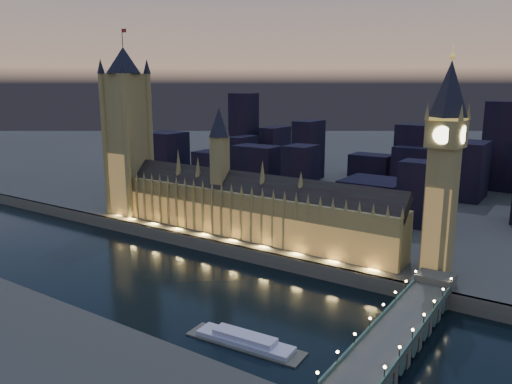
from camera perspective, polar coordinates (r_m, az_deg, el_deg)
The scene contains 9 objects.
ground_plane at distance 265.16m, azimuth -7.65°, elevation -10.04°, with size 2000.00×2000.00×0.00m, color black.
north_bank at distance 727.87m, azimuth 20.53°, elevation 3.88°, with size 2000.00×960.00×8.00m, color #3C3E38.
embankment_wall at distance 293.56m, azimuth -2.35°, elevation -6.87°, with size 2000.00×2.50×8.00m, color #4B544D.
palace_of_westminster at distance 307.84m, azimuth -1.31°, elevation -1.61°, with size 202.00×23.54×78.00m.
victoria_tower at distance 368.44m, azimuth -14.54°, elevation 7.52°, with size 31.68×31.68×129.09m.
elizabeth_tower at distance 252.79m, azimuth 20.78°, elevation 4.38°, with size 18.00×18.00×109.32m.
westminster_bridge at distance 208.86m, azimuth 16.29°, elevation -15.05°, with size 16.80×113.00×15.90m.
river_boat at distance 204.10m, azimuth -1.29°, elevation -16.62°, with size 50.18×14.93×4.50m.
city_backdrop at distance 454.86m, azimuth 16.96°, elevation 3.09°, with size 472.26×215.63×81.58m.
Camera 1 is at (164.21, -182.56, 100.06)m, focal length 35.00 mm.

